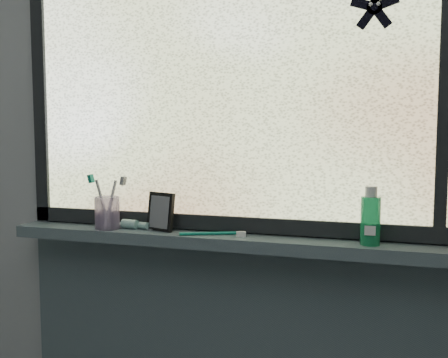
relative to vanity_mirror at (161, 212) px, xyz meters
name	(u,v)px	position (x,y,z in m)	size (l,w,h in m)	color
wall_back	(246,163)	(0.28, 0.07, 0.16)	(3.00, 0.01, 2.50)	#9EA3A8
windowsill	(239,242)	(0.28, -0.01, -0.09)	(1.62, 0.14, 0.04)	#46565E
window_pane	(244,78)	(0.28, 0.05, 0.44)	(1.50, 0.01, 1.00)	silver
frame_bottom	(243,224)	(0.28, 0.04, -0.04)	(1.60, 0.03, 0.05)	black
frame_left	(41,84)	(-0.50, 0.04, 0.44)	(0.05, 0.03, 1.10)	black
frame_mullion	(445,70)	(0.88, 0.04, 0.44)	(0.04, 0.03, 1.00)	black
starfish_sticker	(374,7)	(0.68, 0.03, 0.63)	(0.15, 0.02, 0.15)	black
vanity_mirror	(161,212)	(0.00, 0.00, 0.00)	(0.10, 0.05, 0.13)	black
toothpaste_tube	(135,224)	(-0.10, 0.00, -0.05)	(0.18, 0.04, 0.03)	silver
toothbrush_cup	(107,213)	(-0.19, -0.02, -0.01)	(0.08, 0.08, 0.11)	#B49CCE
toothbrush_lying	(209,233)	(0.18, -0.02, -0.06)	(0.24, 0.02, 0.02)	#0D7A64
mouthwash_bottle	(371,216)	(0.68, -0.02, 0.02)	(0.06, 0.06, 0.14)	#1FA062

